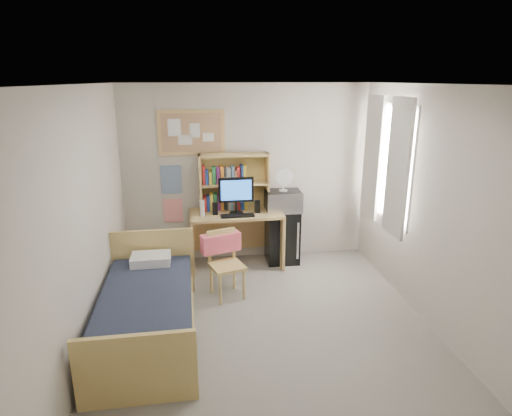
{
  "coord_description": "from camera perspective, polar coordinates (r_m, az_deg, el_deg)",
  "views": [
    {
      "loc": [
        -0.66,
        -4.07,
        2.64
      ],
      "look_at": [
        0.02,
        1.2,
        1.04
      ],
      "focal_mm": 30.0,
      "sensor_mm": 36.0,
      "label": 1
    }
  ],
  "objects": [
    {
      "name": "keyboard",
      "position": [
        5.92,
        -2.47,
        -1.03
      ],
      "size": [
        0.47,
        0.16,
        0.02
      ],
      "primitive_type": "cube",
      "rotation": [
        0.0,
        0.0,
        0.04
      ],
      "color": "black",
      "rests_on": "desk"
    },
    {
      "name": "hutch",
      "position": [
        6.15,
        -2.92,
        3.48
      ],
      "size": [
        1.01,
        0.29,
        0.82
      ],
      "primitive_type": "cube",
      "rotation": [
        0.0,
        0.0,
        0.04
      ],
      "color": "tan",
      "rests_on": "desk"
    },
    {
      "name": "ceiling",
      "position": [
        4.12,
        1.89,
        16.17
      ],
      "size": [
        3.6,
        4.2,
        0.02
      ],
      "primitive_type": "cube",
      "color": "white",
      "rests_on": "wall_back"
    },
    {
      "name": "curtain_left",
      "position": [
        5.52,
        18.38,
        5.03
      ],
      "size": [
        0.04,
        0.55,
        1.7
      ],
      "primitive_type": "cube",
      "color": "beige",
      "rests_on": "wall_right"
    },
    {
      "name": "microwave",
      "position": [
        6.23,
        3.62,
        0.96
      ],
      "size": [
        0.51,
        0.39,
        0.3
      ],
      "primitive_type": "cube",
      "rotation": [
        0.0,
        0.0,
        -0.01
      ],
      "color": "silver",
      "rests_on": "mini_fridge"
    },
    {
      "name": "desk",
      "position": [
        6.25,
        -2.65,
        -4.16
      ],
      "size": [
        1.34,
        0.71,
        0.82
      ],
      "primitive_type": "cube",
      "rotation": [
        0.0,
        0.0,
        0.04
      ],
      "color": "tan",
      "rests_on": "floor"
    },
    {
      "name": "wall_left",
      "position": [
        4.43,
        -21.94,
        -2.12
      ],
      "size": [
        0.04,
        4.2,
        2.6
      ],
      "primitive_type": "cube",
      "color": "beige",
      "rests_on": "floor"
    },
    {
      "name": "monitor",
      "position": [
        5.98,
        -2.66,
        1.66
      ],
      "size": [
        0.49,
        0.06,
        0.52
      ],
      "primitive_type": "cube",
      "rotation": [
        0.0,
        0.0,
        0.04
      ],
      "color": "black",
      "rests_on": "desk"
    },
    {
      "name": "pillow",
      "position": [
        5.29,
        -13.84,
        -6.64
      ],
      "size": [
        0.47,
        0.33,
        0.11
      ],
      "primitive_type": "cube",
      "rotation": [
        0.0,
        0.0,
        0.03
      ],
      "color": "white",
      "rests_on": "bed"
    },
    {
      "name": "poster_wave",
      "position": [
        6.33,
        -11.24,
        3.74
      ],
      "size": [
        0.3,
        0.01,
        0.42
      ],
      "primitive_type": "cube",
      "color": "#214C87",
      "rests_on": "wall_back"
    },
    {
      "name": "window_unit",
      "position": [
        5.88,
        16.99,
        5.85
      ],
      "size": [
        0.1,
        1.4,
        1.7
      ],
      "primitive_type": "cube",
      "color": "white",
      "rests_on": "wall_right"
    },
    {
      "name": "mini_fridge",
      "position": [
        6.42,
        3.5,
        -3.69
      ],
      "size": [
        0.47,
        0.47,
        0.8
      ],
      "primitive_type": "cube",
      "rotation": [
        0.0,
        0.0,
        -0.01
      ],
      "color": "black",
      "rests_on": "floor"
    },
    {
      "name": "speaker_left",
      "position": [
        6.0,
        -5.48,
        -0.07
      ],
      "size": [
        0.08,
        0.08,
        0.18
      ],
      "primitive_type": "cube",
      "rotation": [
        0.0,
        0.0,
        0.04
      ],
      "color": "black",
      "rests_on": "desk"
    },
    {
      "name": "wall_right",
      "position": [
        4.94,
        22.82,
        -0.35
      ],
      "size": [
        0.04,
        4.2,
        2.6
      ],
      "primitive_type": "cube",
      "color": "beige",
      "rests_on": "floor"
    },
    {
      "name": "bulletin_board",
      "position": [
        6.19,
        -8.6,
        9.9
      ],
      "size": [
        0.94,
        0.03,
        0.64
      ],
      "primitive_type": "cube",
      "color": "tan",
      "rests_on": "wall_back"
    },
    {
      "name": "curtain_right",
      "position": [
        6.23,
        15.26,
        6.57
      ],
      "size": [
        0.04,
        0.55,
        1.7
      ],
      "primitive_type": "cube",
      "color": "beige",
      "rests_on": "wall_right"
    },
    {
      "name": "bed",
      "position": [
        4.76,
        -14.28,
        -13.75
      ],
      "size": [
        1.01,
        1.95,
        0.53
      ],
      "primitive_type": "cube",
      "rotation": [
        0.0,
        0.0,
        0.03
      ],
      "color": "#1A1F2F",
      "rests_on": "floor"
    },
    {
      "name": "poster_japan",
      "position": [
        6.45,
        -11.0,
        -0.33
      ],
      "size": [
        0.28,
        0.01,
        0.36
      ],
      "primitive_type": "cube",
      "color": "red",
      "rests_on": "wall_back"
    },
    {
      "name": "speaker_right",
      "position": [
        6.07,
        0.17,
        0.2
      ],
      "size": [
        0.08,
        0.08,
        0.18
      ],
      "primitive_type": "cube",
      "rotation": [
        0.0,
        0.0,
        0.04
      ],
      "color": "black",
      "rests_on": "desk"
    },
    {
      "name": "wall_back",
      "position": [
        6.34,
        -1.28,
        4.56
      ],
      "size": [
        3.6,
        0.04,
        2.6
      ],
      "primitive_type": "cube",
      "color": "beige",
      "rests_on": "floor"
    },
    {
      "name": "desk_chair",
      "position": [
        5.37,
        -3.89,
        -7.65
      ],
      "size": [
        0.54,
        0.54,
        0.85
      ],
      "primitive_type": "cube",
      "rotation": [
        0.0,
        0.0,
        0.32
      ],
      "color": "#D6B665",
      "rests_on": "floor"
    },
    {
      "name": "water_bottle",
      "position": [
        5.95,
        -7.19,
        -0.03
      ],
      "size": [
        0.07,
        0.07,
        0.23
      ],
      "primitive_type": "cylinder",
      "rotation": [
        0.0,
        0.0,
        0.04
      ],
      "color": "white",
      "rests_on": "desk"
    },
    {
      "name": "hoodie",
      "position": [
        5.45,
        -4.73,
        -4.63
      ],
      "size": [
        0.53,
        0.3,
        0.24
      ],
      "primitive_type": "cube",
      "rotation": [
        0.0,
        0.0,
        0.32
      ],
      "color": "#FE6073",
      "rests_on": "desk_chair"
    },
    {
      "name": "wall_front",
      "position": [
        2.47,
        9.74,
        -16.43
      ],
      "size": [
        3.6,
        0.04,
        2.6
      ],
      "primitive_type": "cube",
      "color": "beige",
      "rests_on": "floor"
    },
    {
      "name": "desk_fan",
      "position": [
        6.16,
        3.67,
        3.65
      ],
      "size": [
        0.25,
        0.25,
        0.3
      ],
      "primitive_type": "cylinder",
      "rotation": [
        0.0,
        0.0,
        -0.01
      ],
      "color": "white",
      "rests_on": "microwave"
    },
    {
      "name": "floor",
      "position": [
        4.9,
        1.58,
        -16.01
      ],
      "size": [
        3.6,
        4.2,
        0.02
      ],
      "primitive_type": "cube",
      "color": "gray",
      "rests_on": "ground"
    }
  ]
}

